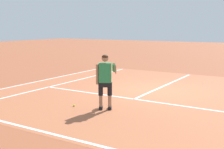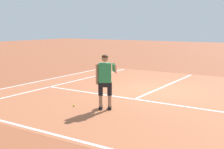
% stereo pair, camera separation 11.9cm
% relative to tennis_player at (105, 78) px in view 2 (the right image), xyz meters
% --- Properties ---
extents(ground_plane, '(80.00, 80.00, 0.00)m').
position_rel_tennis_player_xyz_m(ground_plane, '(0.16, 3.44, -0.99)').
color(ground_plane, '#9E5133').
extents(court_inner_surface, '(10.98, 10.93, 0.00)m').
position_rel_tennis_player_xyz_m(court_inner_surface, '(0.16, 2.76, -0.99)').
color(court_inner_surface, '#B2603D').
rests_on(court_inner_surface, ground).
extents(line_baseline, '(10.98, 0.10, 0.01)m').
position_rel_tennis_player_xyz_m(line_baseline, '(0.16, -2.50, -0.99)').
color(line_baseline, white).
rests_on(line_baseline, ground).
extents(line_service, '(8.23, 0.10, 0.01)m').
position_rel_tennis_player_xyz_m(line_service, '(0.16, 1.63, -0.99)').
color(line_service, white).
rests_on(line_service, ground).
extents(line_centre_service, '(0.10, 6.40, 0.01)m').
position_rel_tennis_player_xyz_m(line_centre_service, '(0.16, 4.83, -0.99)').
color(line_centre_service, white).
rests_on(line_centre_service, ground).
extents(line_singles_left, '(0.10, 10.53, 0.01)m').
position_rel_tennis_player_xyz_m(line_singles_left, '(-3.95, 2.76, -0.99)').
color(line_singles_left, white).
rests_on(line_singles_left, ground).
extents(line_doubles_left, '(0.10, 10.53, 0.01)m').
position_rel_tennis_player_xyz_m(line_doubles_left, '(-5.33, 2.76, -0.99)').
color(line_doubles_left, white).
rests_on(line_doubles_left, ground).
extents(tennis_player, '(0.55, 1.22, 1.71)m').
position_rel_tennis_player_xyz_m(tennis_player, '(0.00, 0.00, 0.00)').
color(tennis_player, black).
rests_on(tennis_player, ground).
extents(tennis_ball_near_feet, '(0.07, 0.07, 0.07)m').
position_rel_tennis_player_xyz_m(tennis_ball_near_feet, '(-1.04, -0.28, -0.96)').
color(tennis_ball_near_feet, '#CCE02D').
rests_on(tennis_ball_near_feet, ground).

